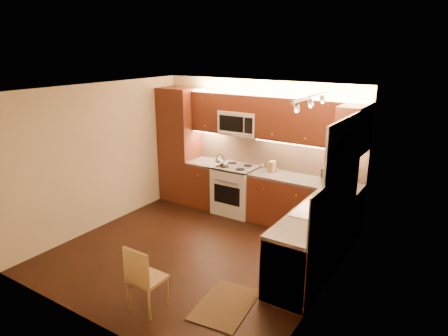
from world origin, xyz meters
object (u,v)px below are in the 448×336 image
Objects in this scene: dining_chair at (148,277)px; toaster_oven at (337,176)px; stove at (236,189)px; kettle at (220,160)px; knife_block at (272,166)px; microwave at (240,123)px; soap_bottle at (342,192)px; sink at (318,205)px.

toaster_oven is at bearing 69.63° from dining_chair.
stove is 1.07× the size of dining_chair.
kettle is 1.14× the size of knife_block.
microwave reaches higher than stove.
soap_bottle is at bearing -58.36° from toaster_oven.
sink is 4.39× the size of knife_block.
stove is 4.11× the size of kettle.
knife_block is at bearing -1.41° from microwave.
sink is 1.00× the size of dining_chair.
microwave is at bearing 90.00° from stove.
kettle is 0.26× the size of dining_chair.
stove is 1.07× the size of sink.
kettle reaches higher than sink.
kettle is at bearing -167.25° from toaster_oven.
dining_chair is at bearing -124.18° from sink.
knife_block is (0.68, -0.02, -0.72)m from microwave.
microwave reaches higher than dining_chair.
soap_bottle is (1.44, -0.58, -0.01)m from knife_block.
sink is 2.49m from kettle.
microwave is 2.33m from soap_bottle.
microwave is at bearing 178.63° from knife_block.
sink is at bearing -29.36° from stove.
sink is 3.85× the size of kettle.
sink is at bearing -43.34° from knife_block.
dining_chair is at bearing -47.89° from kettle.
soap_bottle is 3.10m from dining_chair.
dining_chair is (-0.04, -3.24, -0.57)m from knife_block.
kettle is 2.17m from toaster_oven.
dining_chair is (0.64, -3.12, -0.03)m from stove.
microwave reaches higher than kettle.
microwave is at bearing 101.85° from dining_chair.
soap_bottle is (2.13, -0.59, -0.74)m from microwave.
stove is 5.41× the size of soap_bottle.
knife_block is at bearing 9.80° from stove.
toaster_oven is at bearing 106.17° from soap_bottle.
sink is at bearing 1.45° from kettle.
toaster_oven is 0.50× the size of dining_chair.
stove is 3.19m from dining_chair.
kettle reaches higher than stove.
soap_bottle is at bearing -21.78° from knife_block.
stove is at bearing -170.45° from toaster_oven.
stove is 2.15× the size of toaster_oven.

